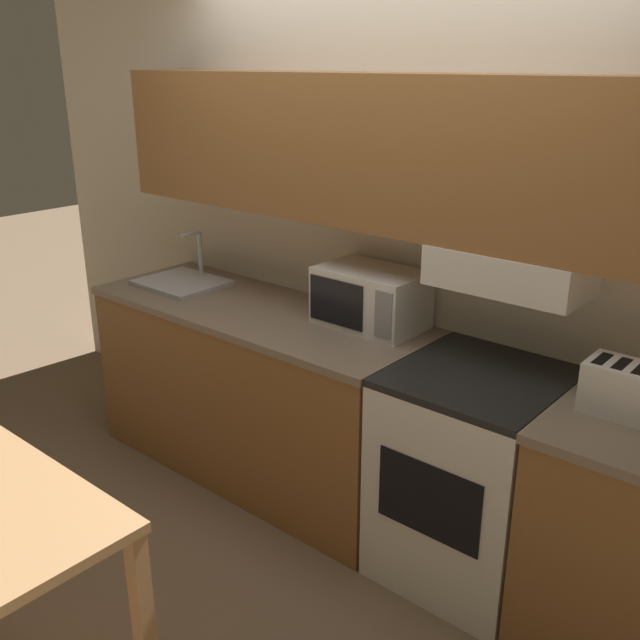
{
  "coord_description": "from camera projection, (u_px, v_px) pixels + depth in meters",
  "views": [
    {
      "loc": [
        1.84,
        -2.69,
        2.07
      ],
      "look_at": [
        0.05,
        -0.59,
        1.06
      ],
      "focal_mm": 40.0,
      "sensor_mm": 36.0,
      "label": 1
    }
  ],
  "objects": [
    {
      "name": "lower_counter_main",
      "position": [
        259.0,
        390.0,
        3.71
      ],
      "size": [
        1.84,
        0.7,
        0.91
      ],
      "color": "#936033",
      "rests_on": "ground_plane"
    },
    {
      "name": "ground_plane",
      "position": [
        385.0,
        478.0,
        3.75
      ],
      "size": [
        16.0,
        16.0,
        0.0
      ],
      "primitive_type": "plane",
      "color": "#7F664C"
    },
    {
      "name": "lower_counter_right_stub",
      "position": [
        613.0,
        531.0,
        2.59
      ],
      "size": [
        0.51,
        0.7,
        0.91
      ],
      "color": "#936033",
      "rests_on": "ground_plane"
    },
    {
      "name": "stove_range",
      "position": [
        472.0,
        475.0,
        2.95
      ],
      "size": [
        0.64,
        0.68,
        0.91
      ],
      "color": "white",
      "rests_on": "ground_plane"
    },
    {
      "name": "toaster",
      "position": [
        628.0,
        390.0,
        2.44
      ],
      "size": [
        0.3,
        0.18,
        0.18
      ],
      "color": "white",
      "rests_on": "lower_counter_right_stub"
    },
    {
      "name": "sink_basin",
      "position": [
        182.0,
        281.0,
        3.9
      ],
      "size": [
        0.45,
        0.38,
        0.28
      ],
      "color": "#B7BABF",
      "rests_on": "lower_counter_main"
    },
    {
      "name": "microwave",
      "position": [
        371.0,
        298.0,
        3.26
      ],
      "size": [
        0.48,
        0.32,
        0.27
      ],
      "color": "white",
      "rests_on": "lower_counter_main"
    },
    {
      "name": "wall_back",
      "position": [
        390.0,
        202.0,
        3.19
      ],
      "size": [
        5.38,
        0.38,
        2.55
      ],
      "color": "silver",
      "rests_on": "ground_plane"
    }
  ]
}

